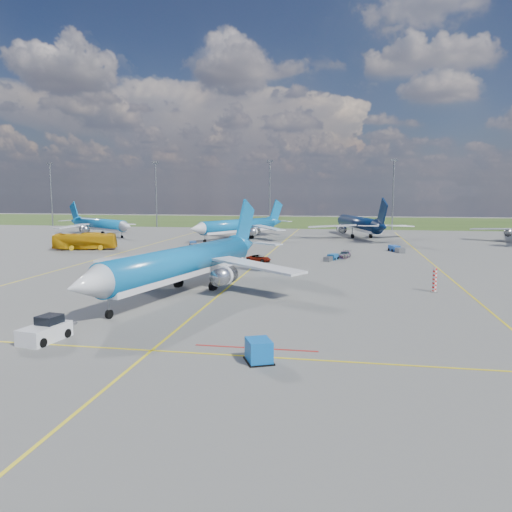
% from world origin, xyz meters
% --- Properties ---
extents(ground, '(400.00, 400.00, 0.00)m').
position_xyz_m(ground, '(0.00, 0.00, 0.00)').
color(ground, '#535350').
rests_on(ground, ground).
extents(grass_strip, '(400.00, 80.00, 0.01)m').
position_xyz_m(grass_strip, '(0.00, 150.00, 0.00)').
color(grass_strip, '#2D4719').
rests_on(grass_strip, ground).
extents(taxiway_lines, '(60.25, 160.00, 0.02)m').
position_xyz_m(taxiway_lines, '(0.17, 27.70, 0.01)').
color(taxiway_lines, gold).
rests_on(taxiway_lines, ground).
extents(floodlight_masts, '(202.20, 0.50, 22.70)m').
position_xyz_m(floodlight_masts, '(10.00, 110.00, 12.56)').
color(floodlight_masts, slate).
rests_on(floodlight_masts, ground).
extents(warning_post, '(0.50, 0.50, 3.00)m').
position_xyz_m(warning_post, '(26.00, 8.00, 1.50)').
color(warning_post, red).
rests_on(warning_post, ground).
extents(bg_jet_nw, '(43.56, 41.29, 9.09)m').
position_xyz_m(bg_jet_nw, '(-53.39, 74.99, 0.00)').
color(bg_jet_nw, '#0C66AA').
rests_on(bg_jet_nw, ground).
extents(bg_jet_nnw, '(43.39, 46.71, 9.82)m').
position_xyz_m(bg_jet_nnw, '(-12.59, 72.21, 0.00)').
color(bg_jet_nnw, '#0C66AA').
rests_on(bg_jet_nnw, ground).
extents(bg_jet_n, '(41.16, 47.69, 10.63)m').
position_xyz_m(bg_jet_n, '(18.66, 82.55, 0.00)').
color(bg_jet_n, '#07193A').
rests_on(bg_jet_n, ground).
extents(main_airliner, '(40.76, 48.08, 10.94)m').
position_xyz_m(main_airliner, '(-4.62, 2.25, 0.00)').
color(main_airliner, '#0C66AA').
rests_on(main_airliner, ground).
extents(pushback_tug, '(2.94, 6.20, 2.06)m').
position_xyz_m(pushback_tug, '(-9.78, -18.99, 0.83)').
color(pushback_tug, silver).
rests_on(pushback_tug, ground).
extents(uld_container, '(2.39, 2.60, 1.68)m').
position_xyz_m(uld_container, '(8.78, -21.07, 0.84)').
color(uld_container, '#0D5EB9').
rests_on(uld_container, ground).
extents(apron_bus, '(13.45, 6.63, 3.65)m').
position_xyz_m(apron_bus, '(-39.94, 42.31, 1.83)').
color(apron_bus, '#D89A0C').
rests_on(apron_bus, ground).
extents(service_car_a, '(2.42, 3.93, 1.25)m').
position_xyz_m(service_car_a, '(-9.63, 32.26, 0.62)').
color(service_car_a, '#999999').
rests_on(service_car_a, ground).
extents(service_car_b, '(4.82, 3.40, 1.22)m').
position_xyz_m(service_car_b, '(-0.07, 30.57, 0.61)').
color(service_car_b, '#999999').
rests_on(service_car_b, ground).
extents(service_car_c, '(2.77, 4.66, 1.27)m').
position_xyz_m(service_car_c, '(14.92, 38.56, 0.63)').
color(service_car_c, '#999999').
rests_on(service_car_c, ground).
extents(baggage_tug_w, '(2.66, 4.80, 1.04)m').
position_xyz_m(baggage_tug_w, '(12.57, 34.81, 0.49)').
color(baggage_tug_w, '#17538D').
rests_on(baggage_tug_w, ground).
extents(baggage_tug_c, '(2.85, 5.06, 1.10)m').
position_xyz_m(baggage_tug_c, '(-18.98, 52.46, 0.52)').
color(baggage_tug_c, navy).
rests_on(baggage_tug_c, ground).
extents(baggage_tug_e, '(3.05, 5.57, 1.21)m').
position_xyz_m(baggage_tug_e, '(25.50, 50.11, 0.57)').
color(baggage_tug_e, '#1B4BA4').
rests_on(baggage_tug_e, ground).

